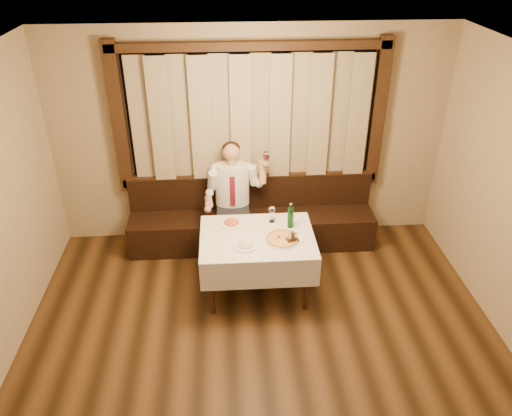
{
  "coord_description": "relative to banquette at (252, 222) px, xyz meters",
  "views": [
    {
      "loc": [
        -0.33,
        -2.92,
        3.79
      ],
      "look_at": [
        0.0,
        1.9,
        1.0
      ],
      "focal_mm": 35.0,
      "sensor_mm": 36.0,
      "label": 1
    }
  ],
  "objects": [
    {
      "name": "cruet_caddy",
      "position": [
        0.38,
        -1.18,
        0.49
      ],
      "size": [
        0.13,
        0.09,
        0.13
      ],
      "rotation": [
        0.0,
        0.0,
        0.24
      ],
      "color": "black",
      "rests_on": "dining_table"
    },
    {
      "name": "green_bottle",
      "position": [
        0.39,
        -0.86,
        0.58
      ],
      "size": [
        0.07,
        0.07,
        0.31
      ],
      "rotation": [
        0.0,
        0.0,
        0.18
      ],
      "color": "#104E1B",
      "rests_on": "dining_table"
    },
    {
      "name": "dining_table",
      "position": [
        0.0,
        -1.02,
        0.34
      ],
      "size": [
        1.27,
        0.97,
        0.76
      ],
      "color": "black",
      "rests_on": "ground"
    },
    {
      "name": "pasta_red",
      "position": [
        -0.28,
        -0.75,
        0.48
      ],
      "size": [
        0.28,
        0.28,
        0.1
      ],
      "rotation": [
        0.0,
        0.0,
        0.27
      ],
      "color": "white",
      "rests_on": "dining_table"
    },
    {
      "name": "table_wine_glass",
      "position": [
        0.19,
        -0.73,
        0.59
      ],
      "size": [
        0.08,
        0.08,
        0.2
      ],
      "rotation": [
        0.0,
        0.0,
        0.15
      ],
      "color": "white",
      "rests_on": "dining_table"
    },
    {
      "name": "pizza",
      "position": [
        0.27,
        -1.12,
        0.46
      ],
      "size": [
        0.38,
        0.38,
        0.04
      ],
      "rotation": [
        0.0,
        0.0,
        -0.22
      ],
      "color": "white",
      "rests_on": "dining_table"
    },
    {
      "name": "pasta_cream",
      "position": [
        -0.14,
        -1.22,
        0.48
      ],
      "size": [
        0.26,
        0.26,
        0.09
      ],
      "rotation": [
        0.0,
        0.0,
        0.42
      ],
      "color": "white",
      "rests_on": "dining_table"
    },
    {
      "name": "banquette",
      "position": [
        0.0,
        0.0,
        0.0
      ],
      "size": [
        3.2,
        0.61,
        0.94
      ],
      "color": "black",
      "rests_on": "ground"
    },
    {
      "name": "seated_man",
      "position": [
        -0.24,
        -0.09,
        0.53
      ],
      "size": [
        0.81,
        0.6,
        1.45
      ],
      "color": "black",
      "rests_on": "ground"
    },
    {
      "name": "room",
      "position": [
        -0.0,
        -1.75,
        1.19
      ],
      "size": [
        5.01,
        6.01,
        2.81
      ],
      "color": "black",
      "rests_on": "ground"
    }
  ]
}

